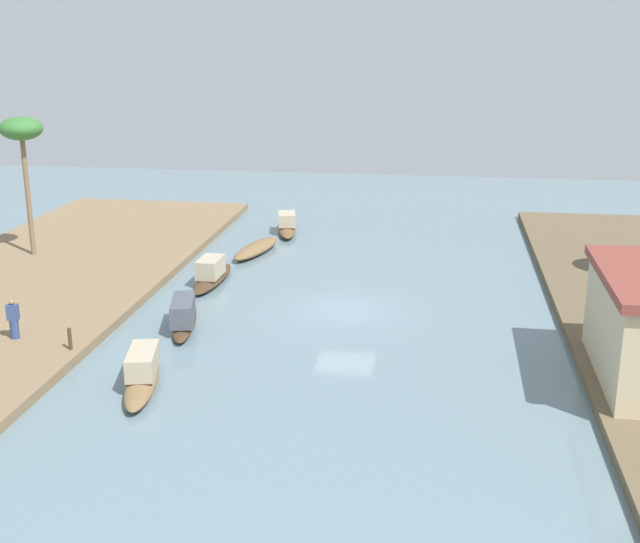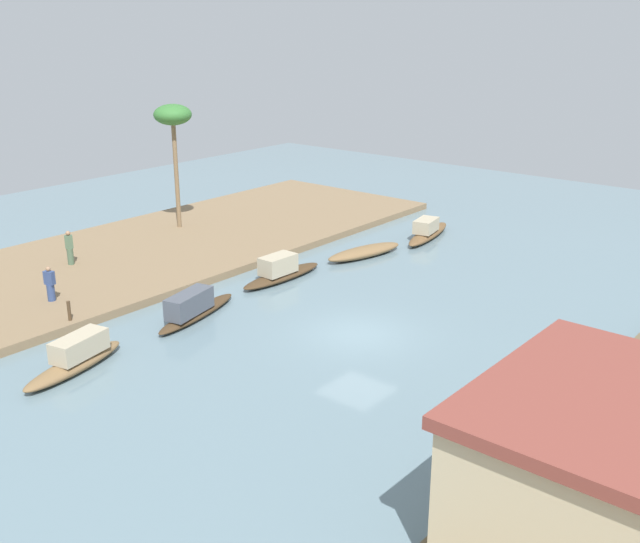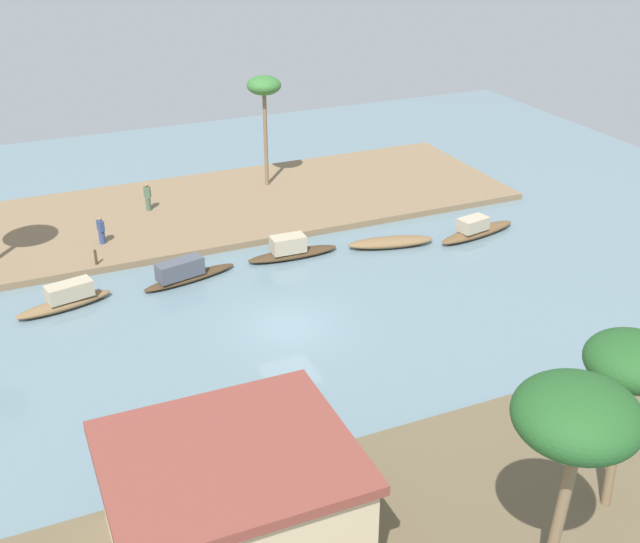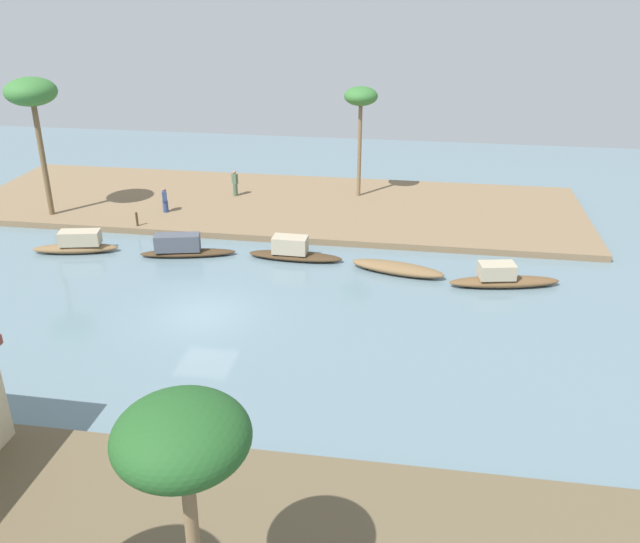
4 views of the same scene
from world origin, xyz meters
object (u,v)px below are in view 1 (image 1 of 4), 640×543
object	(u,v)px
sampan_downstream_large	(256,249)
sampan_with_red_awning	(287,225)
mooring_post	(70,339)
sampan_upstream_small	(184,315)
sampan_open_hull	(142,373)
person_by_mooring	(14,320)
sampan_midstream	(212,274)
palm_tree_left_near	(22,133)

from	to	relation	value
sampan_downstream_large	sampan_with_red_awning	bearing A→B (deg)	-175.45
sampan_downstream_large	mooring_post	bearing A→B (deg)	0.04
sampan_downstream_large	sampan_upstream_small	distance (m)	11.48
sampan_open_hull	sampan_with_red_awning	bearing A→B (deg)	165.84
sampan_open_hull	person_by_mooring	bearing A→B (deg)	-126.73
sampan_midstream	sampan_upstream_small	xyz separation A→B (m)	(5.92, 0.50, 0.04)
palm_tree_left_near	sampan_with_red_awning	bearing A→B (deg)	124.74
sampan_open_hull	palm_tree_left_near	bearing A→B (deg)	-154.23
person_by_mooring	palm_tree_left_near	bearing A→B (deg)	-84.47
palm_tree_left_near	sampan_downstream_large	bearing A→B (deg)	105.78
sampan_with_red_awning	mooring_post	distance (m)	20.80
sampan_upstream_small	person_by_mooring	distance (m)	6.43
sampan_with_red_awning	sampan_downstream_large	bearing A→B (deg)	-19.39
sampan_downstream_large	sampan_upstream_small	xyz separation A→B (m)	(11.47, -0.41, 0.23)
sampan_upstream_small	palm_tree_left_near	size ratio (longest dim) A/B	0.73
person_by_mooring	mooring_post	size ratio (longest dim) A/B	1.87
sampan_downstream_large	sampan_open_hull	xyz separation A→B (m)	(17.28, -0.02, 0.22)
sampan_open_hull	palm_tree_left_near	world-z (taller)	palm_tree_left_near
sampan_midstream	sampan_downstream_large	xyz separation A→B (m)	(-5.55, 0.90, -0.19)
sampan_downstream_large	person_by_mooring	xyz separation A→B (m)	(14.54, -6.03, 0.80)
sampan_upstream_small	sampan_open_hull	xyz separation A→B (m)	(5.81, 0.39, -0.01)
sampan_midstream	sampan_open_hull	size ratio (longest dim) A/B	1.09
sampan_midstream	sampan_downstream_large	distance (m)	5.63
sampan_with_red_awning	person_by_mooring	world-z (taller)	person_by_mooring
sampan_open_hull	person_by_mooring	world-z (taller)	person_by_mooring
mooring_post	palm_tree_left_near	world-z (taller)	palm_tree_left_near
sampan_midstream	person_by_mooring	world-z (taller)	person_by_mooring
sampan_downstream_large	mooring_post	distance (m)	15.71
sampan_open_hull	sampan_with_red_awning	distance (m)	22.35
palm_tree_left_near	sampan_open_hull	bearing A→B (deg)	38.00
mooring_post	palm_tree_left_near	xyz separation A→B (m)	(-12.18, -7.61, 5.81)
sampan_midstream	mooring_post	distance (m)	10.10
sampan_midstream	person_by_mooring	distance (m)	10.37
sampan_downstream_large	palm_tree_left_near	size ratio (longest dim) A/B	0.70
person_by_mooring	mooring_post	world-z (taller)	person_by_mooring
sampan_open_hull	person_by_mooring	distance (m)	6.63
sampan_open_hull	palm_tree_left_near	distance (m)	18.97
sampan_open_hull	sampan_downstream_large	bearing A→B (deg)	167.71
sampan_midstream	person_by_mooring	size ratio (longest dim) A/B	3.29
sampan_open_hull	sampan_with_red_awning	size ratio (longest dim) A/B	0.85
sampan_midstream	mooring_post	xyz separation A→B (m)	(9.76, -2.56, 0.32)
mooring_post	person_by_mooring	bearing A→B (deg)	-106.66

